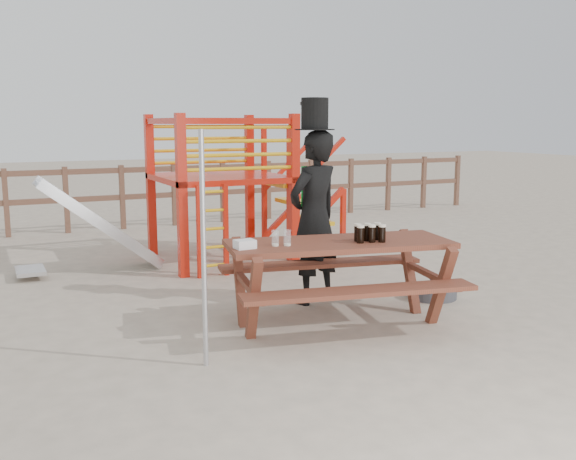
% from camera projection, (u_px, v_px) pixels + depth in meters
% --- Properties ---
extents(ground, '(60.00, 60.00, 0.00)m').
position_uv_depth(ground, '(332.00, 333.00, 6.11)').
color(ground, '#B6A38D').
rests_on(ground, ground).
extents(back_fence, '(15.09, 0.09, 1.20)m').
position_uv_depth(back_fence, '(149.00, 189.00, 12.19)').
color(back_fence, brown).
rests_on(back_fence, ground).
extents(playground_fort, '(4.71, 1.84, 2.10)m').
position_uv_depth(playground_fort, '(215.00, 187.00, 9.16)').
color(playground_fort, red).
rests_on(playground_fort, ground).
extents(picnic_table, '(2.43, 1.90, 0.84)m').
position_uv_depth(picnic_table, '(339.00, 272.00, 6.28)').
color(picnic_table, brown).
rests_on(picnic_table, ground).
extents(man_with_hat, '(0.80, 0.66, 2.24)m').
position_uv_depth(man_with_hat, '(314.00, 213.00, 7.01)').
color(man_with_hat, black).
rests_on(man_with_hat, ground).
extents(metal_pole, '(0.04, 0.04, 1.93)m').
position_uv_depth(metal_pole, '(204.00, 251.00, 5.13)').
color(metal_pole, '#B2B2B7').
rests_on(metal_pole, ground).
extents(parasol_base, '(0.55, 0.55, 0.23)m').
position_uv_depth(parasol_base, '(432.00, 292.00, 7.33)').
color(parasol_base, '#39393F').
rests_on(parasol_base, ground).
extents(paper_bag, '(0.19, 0.15, 0.08)m').
position_uv_depth(paper_bag, '(245.00, 244.00, 5.86)').
color(paper_bag, white).
rests_on(paper_bag, picnic_table).
extents(stout_pints, '(0.30, 0.22, 0.17)m').
position_uv_depth(stout_pints, '(369.00, 233.00, 6.19)').
color(stout_pints, black).
rests_on(stout_pints, picnic_table).
extents(empty_glasses, '(0.18, 0.10, 0.15)m').
position_uv_depth(empty_glasses, '(281.00, 239.00, 5.98)').
color(empty_glasses, silver).
rests_on(empty_glasses, picnic_table).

